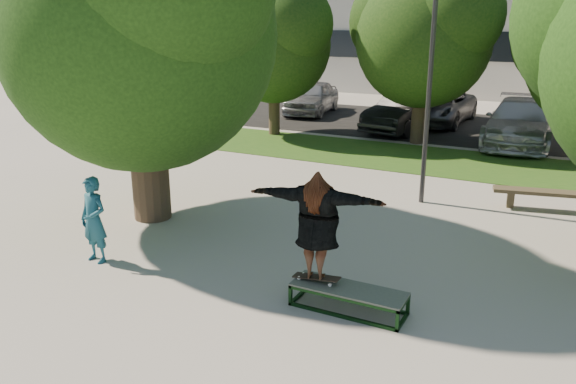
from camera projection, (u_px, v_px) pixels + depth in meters
The scene contains 15 objects.
ground at pixel (296, 269), 10.27m from camera, with size 120.00×120.00×0.00m, color gray.
grass_strip at pixel (458, 163), 17.89m from camera, with size 30.00×4.00×0.02m, color #204E16.
asphalt_strip at pixel (465, 128), 23.85m from camera, with size 40.00×8.00×0.01m, color black.
tree_left at pixel (138, 17), 11.80m from camera, with size 6.96×5.95×7.12m.
bg_tree_left at pixel (273, 38), 21.47m from camera, with size 5.28×4.51×5.77m.
bg_tree_mid at pixel (423, 31), 19.82m from camera, with size 5.76×4.92×6.24m.
lamppost at pixel (430, 74), 13.15m from camera, with size 0.25×0.15×6.11m.
grind_box at pixel (348, 299), 8.76m from camera, with size 1.80×0.60×0.38m.
skater_rig at pixel (317, 225), 8.67m from camera, with size 2.19×0.85×1.82m.
bystander at pixel (94, 220), 10.39m from camera, with size 0.60×0.39×1.64m, color #1A5163.
bench at pixel (563, 195), 13.26m from camera, with size 3.17×1.07×0.48m.
car_silver_a at pixel (312, 97), 27.32m from camera, with size 1.87×4.65×1.58m, color #A4A4A8.
car_dark at pixel (407, 112), 22.91m from camera, with size 1.69×4.86×1.60m, color black.
car_grey at pixel (438, 107), 24.63m from camera, with size 2.46×5.34×1.48m, color #57575C.
car_silver_b at pixel (520, 122), 20.45m from camera, with size 2.28×5.60×1.63m, color #B2B2B8.
Camera 1 is at (4.20, -8.42, 4.35)m, focal length 35.00 mm.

